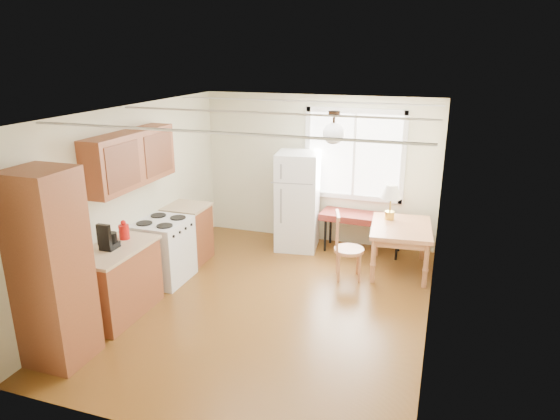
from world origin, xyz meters
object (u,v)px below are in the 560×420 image
at_px(refrigerator, 297,201).
at_px(chair, 343,242).
at_px(dining_table, 401,232).
at_px(bench, 363,219).

height_order(refrigerator, chair, refrigerator).
bearing_deg(dining_table, bench, 132.99).
bearing_deg(dining_table, refrigerator, 161.06).
bearing_deg(chair, bench, 68.93).
relative_size(bench, dining_table, 1.15).
bearing_deg(bench, refrigerator, -168.29).
xyz_separation_m(bench, dining_table, (0.66, -0.59, 0.04)).
distance_m(dining_table, chair, 0.93).
relative_size(refrigerator, dining_table, 1.33).
xyz_separation_m(refrigerator, dining_table, (1.73, -0.42, -0.20)).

